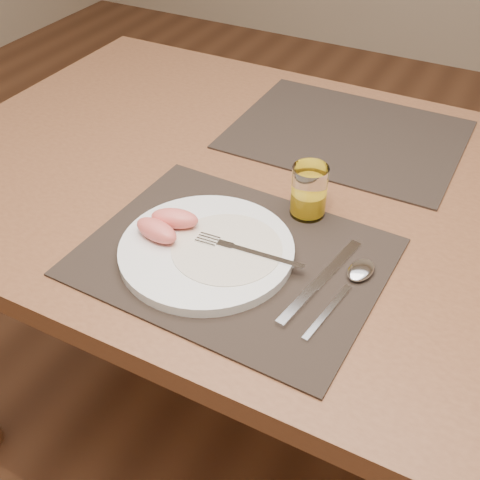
% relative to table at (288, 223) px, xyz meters
% --- Properties ---
extents(ground, '(5.00, 5.00, 0.00)m').
position_rel_table_xyz_m(ground, '(0.00, 0.00, -0.67)').
color(ground, brown).
rests_on(ground, ground).
extents(table, '(1.40, 0.90, 0.75)m').
position_rel_table_xyz_m(table, '(0.00, 0.00, 0.00)').
color(table, brown).
rests_on(table, ground).
extents(placemat_near, '(0.46, 0.36, 0.00)m').
position_rel_table_xyz_m(placemat_near, '(0.00, -0.22, 0.09)').
color(placemat_near, '#2C221B').
rests_on(placemat_near, table).
extents(placemat_far, '(0.45, 0.35, 0.00)m').
position_rel_table_xyz_m(placemat_far, '(0.03, 0.22, 0.09)').
color(placemat_far, '#2C221B').
rests_on(placemat_far, table).
extents(plate, '(0.27, 0.27, 0.02)m').
position_rel_table_xyz_m(plate, '(-0.04, -0.24, 0.10)').
color(plate, white).
rests_on(plate, placemat_near).
extents(plate_dressing, '(0.17, 0.17, 0.00)m').
position_rel_table_xyz_m(plate_dressing, '(-0.01, -0.23, 0.10)').
color(plate_dressing, white).
rests_on(plate_dressing, plate).
extents(fork, '(0.18, 0.03, 0.00)m').
position_rel_table_xyz_m(fork, '(0.01, -0.22, 0.11)').
color(fork, silver).
rests_on(fork, plate).
extents(knife, '(0.05, 0.22, 0.01)m').
position_rel_table_xyz_m(knife, '(0.14, -0.23, 0.09)').
color(knife, silver).
rests_on(knife, placemat_near).
extents(spoon, '(0.05, 0.19, 0.01)m').
position_rel_table_xyz_m(spoon, '(0.19, -0.18, 0.09)').
color(spoon, silver).
rests_on(spoon, placemat_near).
extents(juice_glass, '(0.06, 0.06, 0.09)m').
position_rel_table_xyz_m(juice_glass, '(0.06, -0.06, 0.13)').
color(juice_glass, white).
rests_on(juice_glass, placemat_near).
extents(grapefruit_wedges, '(0.09, 0.09, 0.03)m').
position_rel_table_xyz_m(grapefruit_wedges, '(-0.11, -0.23, 0.12)').
color(grapefruit_wedges, '#E56C5D').
rests_on(grapefruit_wedges, plate).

